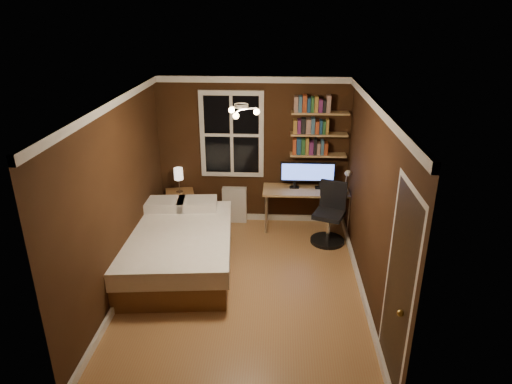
{
  "coord_description": "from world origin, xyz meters",
  "views": [
    {
      "loc": [
        0.44,
        -5.25,
        3.54
      ],
      "look_at": [
        0.14,
        0.45,
        1.19
      ],
      "focal_mm": 32.0,
      "sensor_mm": 36.0,
      "label": 1
    }
  ],
  "objects_px": {
    "nightstand": "(181,208)",
    "desk": "(307,193)",
    "office_chair": "(329,220)",
    "monitor_right": "(321,175)",
    "desk_lamp": "(347,180)",
    "bedside_lamp": "(179,180)",
    "monitor_left": "(295,175)",
    "bed": "(176,248)",
    "radiator": "(235,205)"
  },
  "relations": [
    {
      "from": "desk",
      "to": "nightstand",
      "type": "bearing_deg",
      "value": 178.74
    },
    {
      "from": "nightstand",
      "to": "radiator",
      "type": "height_order",
      "value": "radiator"
    },
    {
      "from": "bed",
      "to": "bedside_lamp",
      "type": "bearing_deg",
      "value": 94.08
    },
    {
      "from": "bedside_lamp",
      "to": "monitor_right",
      "type": "xyz_separation_m",
      "value": [
        2.37,
        0.03,
        0.13
      ]
    },
    {
      "from": "desk_lamp",
      "to": "desk",
      "type": "bearing_deg",
      "value": 168.5
    },
    {
      "from": "bed",
      "to": "monitor_left",
      "type": "xyz_separation_m",
      "value": [
        1.71,
        1.46,
        0.62
      ]
    },
    {
      "from": "radiator",
      "to": "office_chair",
      "type": "distance_m",
      "value": 1.71
    },
    {
      "from": "bedside_lamp",
      "to": "desk_lamp",
      "type": "xyz_separation_m",
      "value": [
        2.78,
        -0.17,
        0.12
      ]
    },
    {
      "from": "bedside_lamp",
      "to": "desk",
      "type": "distance_m",
      "value": 2.17
    },
    {
      "from": "radiator",
      "to": "office_chair",
      "type": "bearing_deg",
      "value": -22.3
    },
    {
      "from": "bed",
      "to": "office_chair",
      "type": "relative_size",
      "value": 2.32
    },
    {
      "from": "bed",
      "to": "monitor_right",
      "type": "xyz_separation_m",
      "value": [
        2.14,
        1.46,
        0.62
      ]
    },
    {
      "from": "desk_lamp",
      "to": "office_chair",
      "type": "height_order",
      "value": "desk_lamp"
    },
    {
      "from": "bed",
      "to": "desk",
      "type": "relative_size",
      "value": 1.54
    },
    {
      "from": "monitor_left",
      "to": "bed",
      "type": "bearing_deg",
      "value": -139.5
    },
    {
      "from": "radiator",
      "to": "bedside_lamp",
      "type": "bearing_deg",
      "value": -171.55
    },
    {
      "from": "monitor_right",
      "to": "desk",
      "type": "bearing_deg",
      "value": -160.31
    },
    {
      "from": "bedside_lamp",
      "to": "monitor_right",
      "type": "bearing_deg",
      "value": 0.64
    },
    {
      "from": "bed",
      "to": "desk",
      "type": "xyz_separation_m",
      "value": [
        1.93,
        1.38,
        0.33
      ]
    },
    {
      "from": "bedside_lamp",
      "to": "office_chair",
      "type": "xyz_separation_m",
      "value": [
        2.5,
        -0.51,
        -0.43
      ]
    },
    {
      "from": "bedside_lamp",
      "to": "office_chair",
      "type": "distance_m",
      "value": 2.59
    },
    {
      "from": "nightstand",
      "to": "bedside_lamp",
      "type": "height_order",
      "value": "bedside_lamp"
    },
    {
      "from": "radiator",
      "to": "monitor_left",
      "type": "distance_m",
      "value": 1.2
    },
    {
      "from": "radiator",
      "to": "desk_lamp",
      "type": "distance_m",
      "value": 1.98
    },
    {
      "from": "radiator",
      "to": "office_chair",
      "type": "relative_size",
      "value": 0.64
    },
    {
      "from": "bedside_lamp",
      "to": "radiator",
      "type": "distance_m",
      "value": 1.05
    },
    {
      "from": "bed",
      "to": "bedside_lamp",
      "type": "distance_m",
      "value": 1.53
    },
    {
      "from": "office_chair",
      "to": "desk_lamp",
      "type": "bearing_deg",
      "value": 71.74
    },
    {
      "from": "bedside_lamp",
      "to": "monitor_left",
      "type": "bearing_deg",
      "value": 0.78
    },
    {
      "from": "office_chair",
      "to": "desk",
      "type": "bearing_deg",
      "value": 146.88
    },
    {
      "from": "radiator",
      "to": "desk_lamp",
      "type": "xyz_separation_m",
      "value": [
        1.85,
        -0.31,
        0.61
      ]
    },
    {
      "from": "desk",
      "to": "bed",
      "type": "bearing_deg",
      "value": -144.32
    },
    {
      "from": "office_chair",
      "to": "monitor_right",
      "type": "bearing_deg",
      "value": 124.39
    },
    {
      "from": "radiator",
      "to": "desk",
      "type": "bearing_deg",
      "value": -8.44
    },
    {
      "from": "nightstand",
      "to": "radiator",
      "type": "relative_size",
      "value": 0.93
    },
    {
      "from": "monitor_left",
      "to": "office_chair",
      "type": "bearing_deg",
      "value": -44.02
    },
    {
      "from": "bedside_lamp",
      "to": "desk_lamp",
      "type": "relative_size",
      "value": 0.99
    },
    {
      "from": "desk",
      "to": "office_chair",
      "type": "xyz_separation_m",
      "value": [
        0.33,
        -0.46,
        -0.27
      ]
    },
    {
      "from": "radiator",
      "to": "office_chair",
      "type": "xyz_separation_m",
      "value": [
        1.58,
        -0.65,
        0.06
      ]
    },
    {
      "from": "nightstand",
      "to": "bedside_lamp",
      "type": "distance_m",
      "value": 0.51
    },
    {
      "from": "desk_lamp",
      "to": "office_chair",
      "type": "bearing_deg",
      "value": -129.27
    },
    {
      "from": "desk",
      "to": "desk_lamp",
      "type": "height_order",
      "value": "desk_lamp"
    },
    {
      "from": "nightstand",
      "to": "monitor_left",
      "type": "height_order",
      "value": "monitor_left"
    },
    {
      "from": "bedside_lamp",
      "to": "office_chair",
      "type": "relative_size",
      "value": 0.44
    },
    {
      "from": "radiator",
      "to": "monitor_right",
      "type": "xyz_separation_m",
      "value": [
        1.45,
        -0.11,
        0.62
      ]
    },
    {
      "from": "bed",
      "to": "radiator",
      "type": "relative_size",
      "value": 3.65
    },
    {
      "from": "monitor_left",
      "to": "office_chair",
      "type": "distance_m",
      "value": 0.95
    },
    {
      "from": "nightstand",
      "to": "desk",
      "type": "relative_size",
      "value": 0.39
    },
    {
      "from": "desk",
      "to": "desk_lamp",
      "type": "bearing_deg",
      "value": -11.5
    },
    {
      "from": "desk",
      "to": "monitor_right",
      "type": "height_order",
      "value": "monitor_right"
    }
  ]
}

